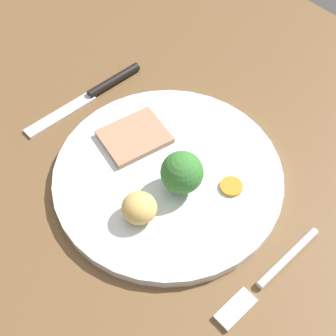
{
  "coord_description": "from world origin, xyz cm",
  "views": [
    {
      "loc": [
        -24.85,
        21.46,
        51.57
      ],
      "look_at": [
        -1.14,
        -0.96,
        6.0
      ],
      "focal_mm": 51.49,
      "sensor_mm": 36.0,
      "label": 1
    }
  ],
  "objects_px": {
    "meat_slice_main": "(134,137)",
    "knife": "(95,92)",
    "carrot_coin_front": "(231,187)",
    "fork": "(267,278)",
    "roast_potato_left": "(139,208)",
    "broccoli_floret": "(182,173)",
    "dinner_plate": "(168,176)"
  },
  "relations": [
    {
      "from": "roast_potato_left",
      "to": "broccoli_floret",
      "type": "relative_size",
      "value": 0.73
    },
    {
      "from": "broccoli_floret",
      "to": "meat_slice_main",
      "type": "bearing_deg",
      "value": -4.91
    },
    {
      "from": "dinner_plate",
      "to": "fork",
      "type": "relative_size",
      "value": 1.79
    },
    {
      "from": "carrot_coin_front",
      "to": "fork",
      "type": "height_order",
      "value": "carrot_coin_front"
    },
    {
      "from": "dinner_plate",
      "to": "knife",
      "type": "xyz_separation_m",
      "value": [
        0.17,
        -0.02,
        -0.0
      ]
    },
    {
      "from": "carrot_coin_front",
      "to": "broccoli_floret",
      "type": "height_order",
      "value": "broccoli_floret"
    },
    {
      "from": "fork",
      "to": "meat_slice_main",
      "type": "bearing_deg",
      "value": -93.56
    },
    {
      "from": "meat_slice_main",
      "to": "roast_potato_left",
      "type": "distance_m",
      "value": 0.11
    },
    {
      "from": "meat_slice_main",
      "to": "carrot_coin_front",
      "type": "height_order",
      "value": "meat_slice_main"
    },
    {
      "from": "carrot_coin_front",
      "to": "knife",
      "type": "bearing_deg",
      "value": 3.51
    },
    {
      "from": "dinner_plate",
      "to": "knife",
      "type": "relative_size",
      "value": 1.47
    },
    {
      "from": "meat_slice_main",
      "to": "carrot_coin_front",
      "type": "xyz_separation_m",
      "value": [
        -0.13,
        -0.03,
        -0.0
      ]
    },
    {
      "from": "meat_slice_main",
      "to": "knife",
      "type": "relative_size",
      "value": 0.42
    },
    {
      "from": "fork",
      "to": "knife",
      "type": "relative_size",
      "value": 0.82
    },
    {
      "from": "roast_potato_left",
      "to": "meat_slice_main",
      "type": "bearing_deg",
      "value": -37.96
    },
    {
      "from": "dinner_plate",
      "to": "fork",
      "type": "bearing_deg",
      "value": 175.87
    },
    {
      "from": "carrot_coin_front",
      "to": "fork",
      "type": "relative_size",
      "value": 0.17
    },
    {
      "from": "carrot_coin_front",
      "to": "dinner_plate",
      "type": "bearing_deg",
      "value": 30.78
    },
    {
      "from": "fork",
      "to": "knife",
      "type": "xyz_separation_m",
      "value": [
        0.34,
        -0.04,
        0.0
      ]
    },
    {
      "from": "meat_slice_main",
      "to": "roast_potato_left",
      "type": "relative_size",
      "value": 1.99
    },
    {
      "from": "carrot_coin_front",
      "to": "fork",
      "type": "bearing_deg",
      "value": 152.78
    },
    {
      "from": "dinner_plate",
      "to": "roast_potato_left",
      "type": "xyz_separation_m",
      "value": [
        -0.02,
        0.06,
        0.02
      ]
    },
    {
      "from": "roast_potato_left",
      "to": "carrot_coin_front",
      "type": "relative_size",
      "value": 1.48
    },
    {
      "from": "meat_slice_main",
      "to": "knife",
      "type": "height_order",
      "value": "meat_slice_main"
    },
    {
      "from": "dinner_plate",
      "to": "roast_potato_left",
      "type": "bearing_deg",
      "value": 108.3
    },
    {
      "from": "carrot_coin_front",
      "to": "fork",
      "type": "xyz_separation_m",
      "value": [
        -0.1,
        0.05,
        -0.01
      ]
    },
    {
      "from": "dinner_plate",
      "to": "fork",
      "type": "height_order",
      "value": "dinner_plate"
    },
    {
      "from": "roast_potato_left",
      "to": "broccoli_floret",
      "type": "height_order",
      "value": "broccoli_floret"
    },
    {
      "from": "dinner_plate",
      "to": "carrot_coin_front",
      "type": "xyz_separation_m",
      "value": [
        -0.07,
        -0.04,
        0.01
      ]
    },
    {
      "from": "roast_potato_left",
      "to": "fork",
      "type": "height_order",
      "value": "roast_potato_left"
    },
    {
      "from": "roast_potato_left",
      "to": "knife",
      "type": "relative_size",
      "value": 0.21
    },
    {
      "from": "carrot_coin_front",
      "to": "broccoli_floret",
      "type": "xyz_separation_m",
      "value": [
        0.04,
        0.04,
        0.03
      ]
    }
  ]
}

